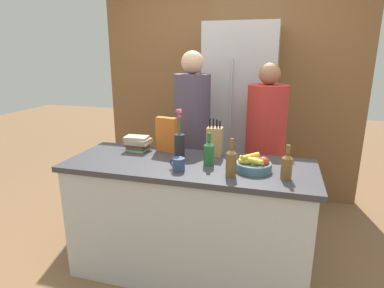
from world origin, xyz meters
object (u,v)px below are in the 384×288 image
(fruit_bowl, at_px, (254,164))
(coffee_mug, at_px, (178,164))
(book_stack, at_px, (138,143))
(bottle_oil, at_px, (231,162))
(refrigerator, at_px, (240,119))
(knife_block, at_px, (215,141))
(person_in_blue, at_px, (265,143))
(bottle_wine, at_px, (287,166))
(bottle_vinegar, at_px, (209,152))
(cereal_box, at_px, (167,135))
(person_at_sink, at_px, (192,134))
(flower_vase, at_px, (179,143))

(fruit_bowl, xyz_separation_m, coffee_mug, (-0.49, -0.13, -0.00))
(book_stack, relative_size, bottle_oil, 0.84)
(refrigerator, height_order, book_stack, refrigerator)
(refrigerator, distance_m, knife_block, 1.08)
(person_in_blue, bearing_deg, bottle_wine, -66.39)
(bottle_oil, height_order, bottle_vinegar, bottle_oil)
(knife_block, height_order, bottle_vinegar, knife_block)
(fruit_bowl, relative_size, bottle_wine, 1.09)
(fruit_bowl, bearing_deg, bottle_wine, -24.91)
(refrigerator, bearing_deg, fruit_bowl, -78.44)
(fruit_bowl, relative_size, person_in_blue, 0.15)
(refrigerator, height_order, knife_block, refrigerator)
(bottle_oil, bearing_deg, refrigerator, 95.46)
(cereal_box, height_order, bottle_vinegar, cereal_box)
(cereal_box, bearing_deg, knife_block, 0.86)
(cereal_box, height_order, bottle_oil, cereal_box)
(fruit_bowl, height_order, person_at_sink, person_at_sink)
(coffee_mug, distance_m, person_at_sink, 0.82)
(bottle_oil, height_order, person_at_sink, person_at_sink)
(person_at_sink, bearing_deg, flower_vase, -90.09)
(refrigerator, xyz_separation_m, bottle_wine, (0.49, -1.45, 0.01))
(bottle_oil, distance_m, person_in_blue, 0.94)
(fruit_bowl, height_order, bottle_wine, bottle_wine)
(coffee_mug, height_order, bottle_oil, bottle_oil)
(knife_block, distance_m, cereal_box, 0.39)
(flower_vase, height_order, person_at_sink, person_at_sink)
(fruit_bowl, bearing_deg, person_at_sink, 132.73)
(book_stack, bearing_deg, flower_vase, -18.10)
(person_at_sink, bearing_deg, refrigerator, 56.73)
(knife_block, distance_m, person_in_blue, 0.63)
(cereal_box, distance_m, coffee_mug, 0.47)
(bottle_vinegar, relative_size, person_at_sink, 0.14)
(cereal_box, bearing_deg, coffee_mug, -60.16)
(knife_block, bearing_deg, bottle_wine, -34.33)
(bottle_wine, height_order, person_in_blue, person_in_blue)
(fruit_bowl, bearing_deg, bottle_oil, -131.99)
(fruit_bowl, height_order, flower_vase, flower_vase)
(flower_vase, distance_m, bottle_vinegar, 0.25)
(refrigerator, bearing_deg, flower_vase, -102.55)
(cereal_box, xyz_separation_m, bottle_vinegar, (0.40, -0.23, -0.05))
(coffee_mug, distance_m, bottle_oil, 0.36)
(cereal_box, relative_size, book_stack, 1.31)
(flower_vase, xyz_separation_m, bottle_oil, (0.42, -0.24, -0.03))
(knife_block, xyz_separation_m, coffee_mug, (-0.16, -0.40, -0.07))
(bottle_vinegar, xyz_separation_m, person_in_blue, (0.35, 0.74, -0.10))
(coffee_mug, bearing_deg, book_stack, 142.61)
(refrigerator, relative_size, bottle_wine, 8.76)
(knife_block, distance_m, bottle_vinegar, 0.24)
(cereal_box, relative_size, bottle_vinegar, 1.19)
(knife_block, height_order, person_at_sink, person_at_sink)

